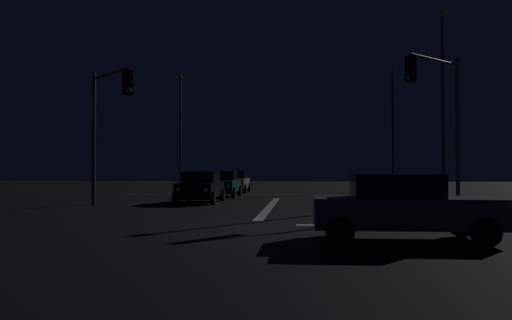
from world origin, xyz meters
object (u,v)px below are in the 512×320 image
object	(u,v)px
streetlamp_right_near	(443,92)
streetlamp_right_far	(393,120)
sedan_silver	(235,181)
streetlamp_left_far	(180,124)
traffic_signal_nw	(107,112)
sedan_green	(222,184)
sedan_black	(200,187)
traffic_signal_ne	(439,103)
sedan_gray_crossing	(402,207)

from	to	relation	value
streetlamp_right_near	streetlamp_right_far	xyz separation A→B (m)	(0.00, 16.00, -0.09)
sedan_silver	streetlamp_left_far	world-z (taller)	streetlamp_left_far
traffic_signal_nw	streetlamp_right_far	bearing A→B (deg)	53.52
traffic_signal_nw	streetlamp_right_near	world-z (taller)	streetlamp_right_near
sedan_green	traffic_signal_nw	distance (m)	10.49
streetlamp_right_near	streetlamp_right_far	distance (m)	16.00
sedan_black	streetlamp_right_near	size ratio (longest dim) A/B	0.42
streetlamp_left_far	sedan_silver	bearing A→B (deg)	-49.32
traffic_signal_ne	traffic_signal_nw	xyz separation A→B (m)	(-14.69, 0.01, -0.24)
sedan_green	streetlamp_left_far	size ratio (longest dim) A/B	0.44
traffic_signal_nw	streetlamp_right_near	size ratio (longest dim) A/B	0.61
streetlamp_right_near	streetlamp_right_far	world-z (taller)	streetlamp_right_near
sedan_silver	sedan_gray_crossing	bearing A→B (deg)	-74.65
traffic_signal_nw	streetlamp_right_near	bearing A→B (deg)	20.80
sedan_black	sedan_gray_crossing	xyz separation A→B (m)	(7.46, -13.98, 0.00)
sedan_black	sedan_silver	distance (m)	12.51
sedan_black	sedan_green	world-z (taller)	same
sedan_black	sedan_green	distance (m)	5.88
sedan_gray_crossing	sedan_black	bearing A→B (deg)	118.10
sedan_green	streetlamp_left_far	bearing A→B (deg)	113.27
sedan_silver	streetlamp_right_far	bearing A→B (deg)	27.42
sedan_green	streetlamp_left_far	distance (m)	15.13
sedan_green	sedan_silver	xyz separation A→B (m)	(-0.05, 6.64, 0.00)
sedan_gray_crossing	sedan_silver	bearing A→B (deg)	105.35
sedan_gray_crossing	traffic_signal_ne	xyz separation A→B (m)	(3.55, 10.75, 3.74)
traffic_signal_nw	streetlamp_left_far	distance (m)	22.36
sedan_gray_crossing	traffic_signal_nw	size ratio (longest dim) A/B	0.69
streetlamp_left_far	streetlamp_right_far	bearing A→B (deg)	-0.00
sedan_green	streetlamp_right_far	xyz separation A→B (m)	(12.53, 13.17, 5.01)
streetlamp_right_far	sedan_green	bearing A→B (deg)	-133.59
sedan_green	traffic_signal_ne	size ratio (longest dim) A/B	0.65
streetlamp_right_near	streetlamp_left_far	size ratio (longest dim) A/B	1.05
streetlamp_right_far	sedan_silver	bearing A→B (deg)	-152.58
sedan_black	traffic_signal_nw	distance (m)	6.00
sedan_gray_crossing	streetlamp_left_far	size ratio (longest dim) A/B	0.44
sedan_black	sedan_silver	xyz separation A→B (m)	(0.19, 12.51, 0.00)
traffic_signal_ne	streetlamp_right_near	world-z (taller)	streetlamp_right_near
sedan_green	sedan_gray_crossing	bearing A→B (deg)	-70.01
traffic_signal_ne	streetlamp_right_near	xyz separation A→B (m)	(1.76, 6.26, 1.36)
traffic_signal_nw	streetlamp_left_far	world-z (taller)	streetlamp_left_far
sedan_gray_crossing	streetlamp_right_near	world-z (taller)	streetlamp_right_near
sedan_black	sedan_gray_crossing	world-z (taller)	same
sedan_black	sedan_silver	world-z (taller)	same
streetlamp_right_near	sedan_black	bearing A→B (deg)	-166.63
sedan_green	streetlamp_right_near	distance (m)	13.82
sedan_green	traffic_signal_nw	world-z (taller)	traffic_signal_nw
streetlamp_right_far	streetlamp_left_far	bearing A→B (deg)	180.00
sedan_silver	sedan_gray_crossing	xyz separation A→B (m)	(7.27, -26.49, 0.00)
sedan_gray_crossing	streetlamp_right_near	xyz separation A→B (m)	(5.31, 17.01, 5.10)
sedan_black	sedan_gray_crossing	distance (m)	15.84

